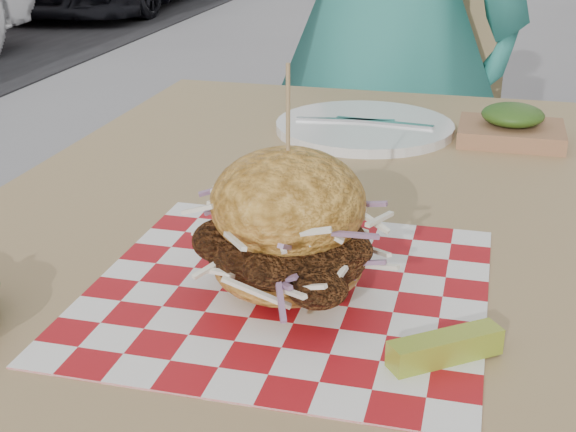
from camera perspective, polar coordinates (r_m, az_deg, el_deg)
name	(u,v)px	position (r m, az deg, el deg)	size (l,w,h in m)	color
diner	(384,12)	(1.77, 6.85, 14.18)	(0.62, 0.41, 1.69)	teal
patio_table	(316,273)	(0.95, 2.01, -4.11)	(0.80, 1.20, 0.75)	#A18159
patio_chair	(400,127)	(1.98, 7.97, 6.30)	(0.51, 0.52, 0.95)	#A18159
paper_liner	(288,290)	(0.75, 0.00, -5.26)	(0.36, 0.36, 0.00)	#B31119
sandwich	(288,231)	(0.72, 0.00, -1.09)	(0.18, 0.18, 0.21)	gold
pickle_spear	(445,348)	(0.65, 11.12, -9.17)	(0.10, 0.02, 0.02)	#A5AB31
place_setting	(365,127)	(1.23, 5.47, 6.33)	(0.27, 0.27, 0.02)	white
kraft_tray	(512,126)	(1.22, 15.62, 6.15)	(0.15, 0.12, 0.06)	#9B6946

